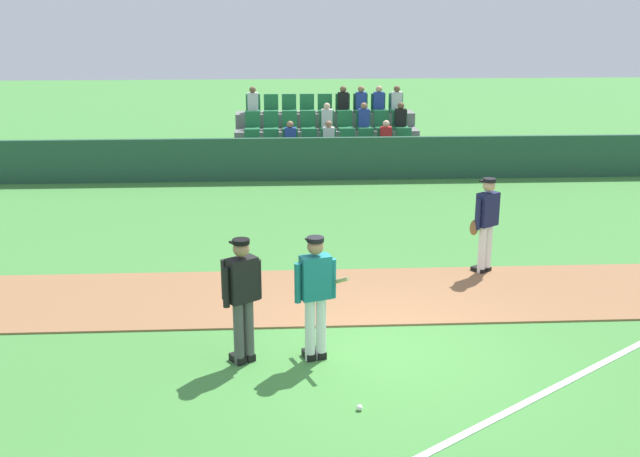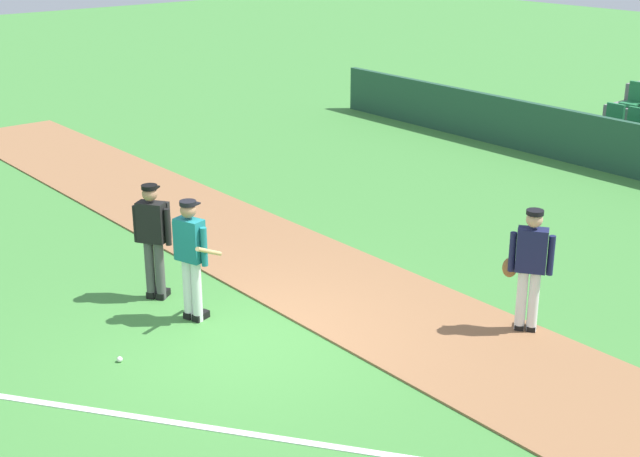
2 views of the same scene
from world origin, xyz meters
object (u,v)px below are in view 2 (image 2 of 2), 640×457
batter_teal_jersey (191,256)px  umpire_home_plate (153,235)px  runner_navy_jersey (529,266)px  baseball (120,359)px

batter_teal_jersey → umpire_home_plate: bearing=-178.3°
umpire_home_plate → batter_teal_jersey: bearing=1.7°
umpire_home_plate → runner_navy_jersey: same height
umpire_home_plate → baseball: umpire_home_plate is taller
batter_teal_jersey → umpire_home_plate: (-0.99, -0.03, 0.03)m
runner_navy_jersey → baseball: size_ratio=23.78×
batter_teal_jersey → runner_navy_jersey: (3.20, 3.28, -0.01)m
umpire_home_plate → runner_navy_jersey: bearing=38.3°
runner_navy_jersey → umpire_home_plate: bearing=-141.7°
runner_navy_jersey → batter_teal_jersey: bearing=-134.3°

